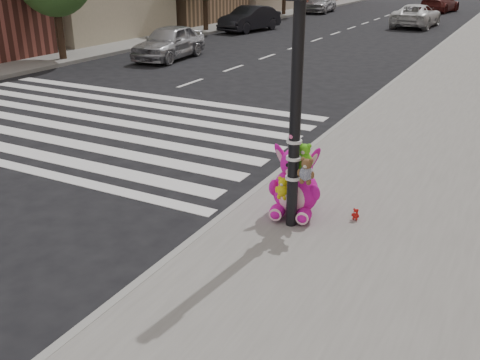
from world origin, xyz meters
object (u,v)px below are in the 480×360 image
Objects in this scene: signal_pole at (297,117)px; car_silver_far at (169,42)px; pink_bunny at (295,186)px; car_white_near at (416,16)px; car_dark_far at (250,19)px; red_teddy at (356,214)px.

car_silver_far is at bearing 131.58° from signal_pole.
car_white_near reaches higher than pink_bunny.
signal_pole is at bearing 99.00° from car_white_near.
car_silver_far is at bearing 69.66° from car_white_near.
signal_pole is 0.94× the size of car_dark_far.
signal_pole is 24.81m from car_dark_far.
signal_pole is 21.88× the size of red_teddy.
red_teddy is 15.86m from car_silver_far.
pink_bunny reaches higher than red_teddy.
car_white_near is (-4.57, 27.88, 0.44)m from red_teddy.
red_teddy is 28.26m from car_white_near.
signal_pole is at bearing -53.46° from car_silver_far.
car_white_near is at bearing 97.59° from signal_pole.
car_silver_far reaches higher than car_white_near.
pink_bunny is at bearing -52.94° from car_silver_far.
pink_bunny is 6.17× the size of red_teddy.
car_dark_far reaches higher than pink_bunny.
pink_bunny is 24.43m from car_dark_far.
pink_bunny is 0.28× the size of car_silver_far.
car_silver_far is (-10.45, 11.78, -1.10)m from signal_pole.
red_teddy is at bearing 36.62° from signal_pole.
pink_bunny is at bearing 109.03° from signal_pole.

